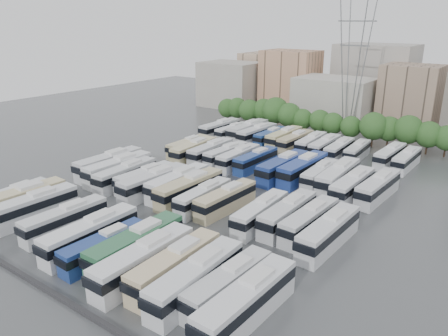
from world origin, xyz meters
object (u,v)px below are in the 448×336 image
Objects in this scene: bus_r2_s11 at (338,177)px; bus_r3_s10 at (357,151)px; bus_r0_s11 at (196,278)px; bus_r3_s2 at (248,131)px; bus_r0_s8 at (136,245)px; bus_r0_s9 at (144,261)px; electricity_pylon at (354,56)px; bus_r1_s0 at (109,164)px; bus_r3_s0 at (220,128)px; bus_r3_s9 at (339,149)px; bus_r1_s7 at (203,197)px; bus_r3_s5 at (284,138)px; bus_r1_s4 at (154,183)px; bus_r1_s5 at (178,183)px; bus_r0_s4 at (65,220)px; bus_r1_s3 at (145,178)px; bus_r3_s13 at (406,160)px; bus_r1_s12 at (309,221)px; bus_r3_s12 at (390,155)px; bus_r0_s2 at (32,207)px; bus_r1_s10 at (260,213)px; bus_r1_s1 at (118,169)px; bus_r0_s0 at (14,197)px; bus_r0_s1 at (20,201)px; bus_r2_s10 at (320,174)px; bus_r3_s8 at (325,146)px; bus_r3_s6 at (295,141)px; bus_r0_s13 at (247,302)px; bus_r0_s10 at (175,266)px; bus_r1_s6 at (189,189)px; bus_r0_s6 at (90,234)px; bus_r0_s7 at (105,247)px; bus_r1_s11 at (288,214)px; bus_r3_s4 at (270,137)px; bus_r1_s2 at (126,175)px; bus_r0_s12 at (228,284)px; bus_r1_s13 at (329,232)px; bus_r2_s8 at (283,167)px; bus_r2_s6 at (256,160)px; bus_r3_s7 at (311,143)px; bus_r2_s1 at (188,146)px; bus_r2_s4 at (226,154)px; bus_r1_s8 at (226,199)px; bus_r3_s1 at (232,131)px.

bus_r2_s11 is 18.03m from bus_r3_s10.
bus_r3_s2 reaches higher than bus_r0_s11.
bus_r0_s8 is 3.72m from bus_r0_s9.
electricity_pylon is 2.46× the size of bus_r1_s0.
bus_r3_s0 reaches higher than bus_r3_s9.
bus_r3_s5 reaches higher than bus_r1_s7.
bus_r1_s5 is at bearing 38.74° from bus_r1_s4.
bus_r0_s4 reaches higher than bus_r1_s3.
bus_r1_s0 is 1.20× the size of bus_r3_s13.
bus_r3_s12 is at bearing 92.66° from bus_r1_s12.
bus_r0_s2 reaches higher than bus_r1_s10.
electricity_pylon is 60.39m from bus_r1_s4.
bus_r1_s10 is (29.61, -0.45, -0.25)m from bus_r1_s1.
bus_r1_s1 is at bearing 76.70° from bus_r0_s0.
bus_r0_s1 is 19.67m from bus_r1_s4.
bus_r3_s8 is (-6.40, 16.55, 0.09)m from bus_r2_s10.
bus_r0_s2 is 55.23m from bus_r3_s6.
bus_r0_s13 is at bearing -0.05° from bus_r0_s4.
bus_r0_s0 is 32.95m from bus_r0_s10.
bus_r2_s11 reaches higher than bus_r3_s12.
bus_r1_s6 is 1.13× the size of bus_r3_s12.
bus_r3_s8 is (26.74, 0.83, -0.10)m from bus_r3_s0.
bus_r0_s6 reaches higher than bus_r0_s7.
bus_r1_s5 is (16.44, 18.33, 0.30)m from bus_r0_s0.
bus_r3_s10 is at bearing 0.99° from bus_r3_s5.
bus_r1_s12 is at bearing -2.69° from bus_r1_s11.
bus_r3_s12 reaches higher than bus_r3_s4.
bus_r1_s3 is 39.17m from bus_r3_s8.
electricity_pylon is 61.85m from bus_r1_s2.
bus_r1_s13 is at bearing 79.67° from bus_r0_s12.
bus_r1_s5 is 16.68m from bus_r1_s10.
bus_r1_s1 reaches higher than bus_r1_s12.
bus_r2_s8 is (3.31, 18.42, 0.32)m from bus_r1_s7.
bus_r1_s4 reaches higher than bus_r0_s10.
bus_r3_s2 is (-26.09, 17.39, 0.35)m from bus_r2_s10.
electricity_pylon reaches higher than bus_r0_s0.
bus_r0_s11 is 0.98× the size of bus_r2_s8.
bus_r3_s8 is at bearing 73.22° from bus_r1_s4.
bus_r2_s6 is 1.03× the size of bus_r2_s10.
bus_r2_s1 is at bearing -141.71° from bus_r3_s7.
bus_r0_s11 reaches higher than bus_r1_s7.
bus_r3_s5 reaches higher than bus_r2_s6.
bus_r2_s4 reaches higher than bus_r3_s9.
bus_r1_s6 reaches higher than bus_r1_s10.
bus_r1_s4 is 1.14× the size of bus_r2_s4.
bus_r1_s8 is 16.66m from bus_r1_s13.
bus_r1_s8 is 0.89× the size of bus_r3_s2.
bus_r1_s0 is at bearing 166.17° from bus_r1_s1.
bus_r0_s11 is at bearing -91.75° from bus_r2_s11.
bus_r3_s1 is 0.99× the size of bus_r3_s4.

